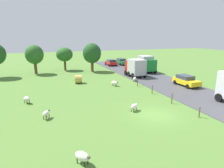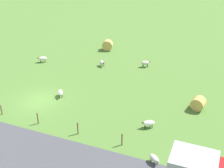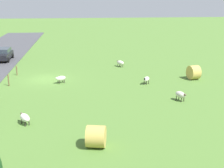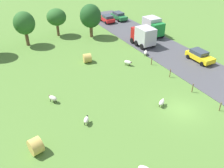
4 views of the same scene
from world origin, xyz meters
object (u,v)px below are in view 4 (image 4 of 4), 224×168
Objects in this scene: sheep_0 at (146,53)px; car_3 at (107,18)px; sheep_4 at (162,102)px; hay_bale_1 at (87,58)px; hay_bale_0 at (36,146)px; car_1 at (200,56)px; tree_0 at (24,23)px; sheep_2 at (53,98)px; sheep_5 at (86,120)px; truck_2 at (144,36)px; car_4 at (119,16)px; tree_1 at (91,16)px; sheep_3 at (128,62)px; truck_0 at (153,27)px; tree_4 at (56,17)px.

car_3 is at bearing 82.35° from sheep_0.
hay_bale_1 reaches higher than sheep_4.
hay_bale_0 is at bearing -179.03° from sheep_4.
tree_0 is at bearing 139.27° from car_1.
sheep_2 is at bearing -161.70° from sheep_0.
sheep_5 is at bearing 14.84° from hay_bale_0.
truck_2 is at bearing 7.38° from hay_bale_1.
car_4 is (20.50, 29.47, 0.36)m from sheep_5.
car_4 is (11.87, 30.66, 0.39)m from sheep_4.
tree_0 reaches higher than sheep_5.
car_1 is 23.95m from car_3.
sheep_5 is 35.90m from car_4.
tree_1 is (12.49, 17.19, 3.34)m from sheep_2.
sheep_2 is 22.75m from car_1.
tree_0 is 20.13m from truck_2.
hay_bale_0 reaches higher than sheep_3.
sheep_4 is 0.85× the size of hay_bale_1.
car_1 is at bearing -90.23° from truck_0.
sheep_2 is (-16.76, -5.54, 0.08)m from sheep_0.
sheep_5 reaches higher than sheep_4.
hay_bale_0 is 0.29× the size of tree_4.
car_3 is (18.11, 5.03, -3.02)m from tree_0.
car_4 is at bearing 35.22° from tree_1.
sheep_4 is 0.19× the size of tree_1.
hay_bale_0 is 32.33m from truck_0.
tree_4 is 1.29× the size of car_3.
truck_0 is at bearing 38.35° from sheep_3.
tree_4 is (-3.29, 27.31, 3.00)m from sheep_4.
tree_4 reaches higher than sheep_2.
sheep_0 is 9.00m from truck_0.
tree_1 is (0.08, 13.34, 3.40)m from sheep_3.
truck_2 is (-4.13, -2.96, -0.04)m from truck_0.
car_4 is at bearing 90.85° from car_1.
car_1 is at bearing -26.73° from hay_bale_1.
car_1 is (4.08, -9.08, -0.91)m from truck_2.
sheep_4 is 32.88m from car_4.
truck_0 reaches higher than sheep_0.
sheep_2 is at bearing -93.33° from tree_0.
sheep_3 is at bearing 41.00° from sheep_5.
hay_bale_0 is 27.09m from car_1.
truck_0 is 0.92× the size of car_1.
tree_1 reaches higher than car_3.
car_1 is (15.18, -7.65, 0.21)m from hay_bale_1.
sheep_3 is at bearing -140.00° from truck_2.
sheep_0 is 0.26× the size of truck_2.
car_3 is at bearing 54.05° from hay_bale_1.
truck_0 reaches higher than truck_2.
sheep_4 is at bearing -94.76° from tree_1.
sheep_0 is 1.10× the size of sheep_5.
car_1 is at bearing -65.82° from truck_2.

